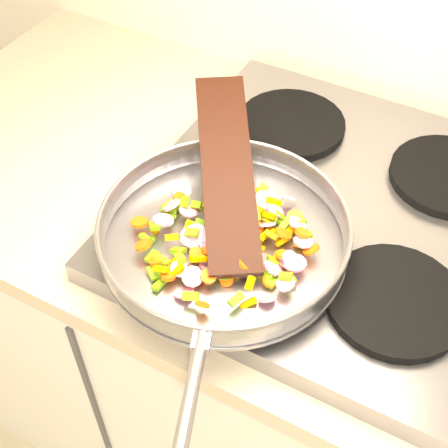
% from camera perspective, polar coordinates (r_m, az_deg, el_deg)
% --- Properties ---
extents(cooktop, '(0.60, 0.60, 0.04)m').
position_cam_1_polar(cooktop, '(1.01, 10.01, 0.99)').
color(cooktop, '#939399').
rests_on(cooktop, counter_top).
extents(grate_fl, '(0.19, 0.19, 0.02)m').
position_cam_1_polar(grate_fl, '(0.94, -0.85, -0.35)').
color(grate_fl, black).
rests_on(grate_fl, cooktop).
extents(grate_fr, '(0.19, 0.19, 0.02)m').
position_cam_1_polar(grate_fr, '(0.88, 15.35, -6.76)').
color(grate_fr, black).
rests_on(grate_fr, cooktop).
extents(grate_bl, '(0.19, 0.19, 0.02)m').
position_cam_1_polar(grate_bl, '(1.12, 6.17, 9.05)').
color(grate_bl, black).
rests_on(grate_bl, cooktop).
extents(saute_pan, '(0.39, 0.54, 0.05)m').
position_cam_1_polar(saute_pan, '(0.88, -0.02, -0.80)').
color(saute_pan, '#9E9EA5').
rests_on(saute_pan, grate_fl).
extents(vegetable_heap, '(0.27, 0.26, 0.05)m').
position_cam_1_polar(vegetable_heap, '(0.89, 0.58, -0.94)').
color(vegetable_heap, '#F9590B').
rests_on(vegetable_heap, saute_pan).
extents(wooden_spatula, '(0.23, 0.31, 0.11)m').
position_cam_1_polar(wooden_spatula, '(0.91, 0.27, 4.92)').
color(wooden_spatula, black).
rests_on(wooden_spatula, saute_pan).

